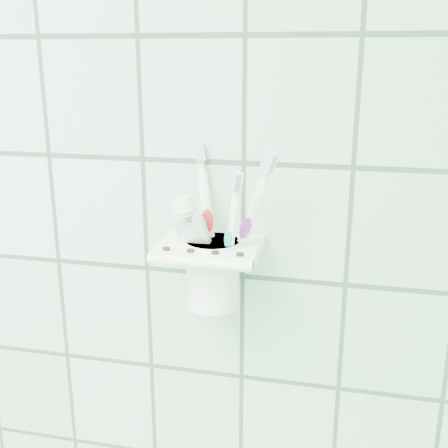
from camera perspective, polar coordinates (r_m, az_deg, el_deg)
name	(u,v)px	position (r m, az deg, el deg)	size (l,w,h in m)	color
holder_bracket	(210,250)	(0.71, -1.46, -2.66)	(0.13, 0.10, 0.04)	white
cup	(213,270)	(0.72, -1.14, -4.69)	(0.08, 0.08, 0.09)	white
toothbrush_pink	(216,225)	(0.69, -0.78, -0.08)	(0.04, 0.06, 0.20)	white
toothbrush_blue	(223,221)	(0.71, -0.09, 0.30)	(0.07, 0.03, 0.20)	white
toothbrush_orange	(223,234)	(0.70, -0.08, -0.99)	(0.04, 0.04, 0.18)	white
toothpaste_tube	(215,240)	(0.70, -0.90, -1.68)	(0.07, 0.03, 0.15)	silver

